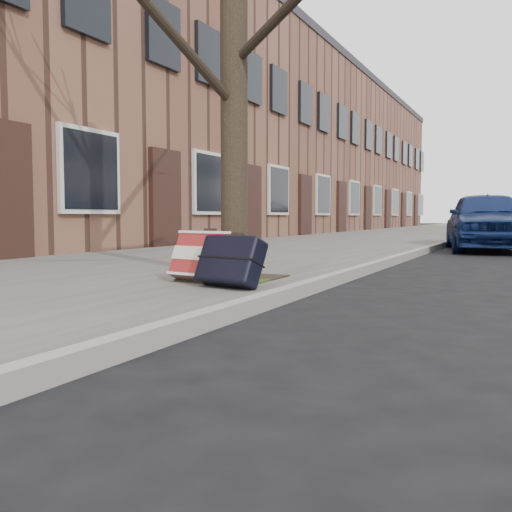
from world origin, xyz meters
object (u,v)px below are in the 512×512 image
at_px(suitcase_red, 204,257).
at_px(car_near_mid, 504,219).
at_px(street_tree, 234,8).
at_px(car_near_front, 486,220).
at_px(suitcase_navy, 231,260).

relative_size(suitcase_red, car_near_mid, 0.16).
relative_size(street_tree, car_near_front, 1.43).
bearing_deg(car_near_front, street_tree, -113.45).
bearing_deg(suitcase_red, car_near_front, 86.96).
bearing_deg(suitcase_red, street_tree, 102.11).
distance_m(suitcase_red, car_near_front, 8.75).
bearing_deg(street_tree, car_near_mid, 81.99).
xyz_separation_m(street_tree, suitcase_red, (0.03, -0.67, -2.48)).
relative_size(suitcase_navy, car_near_front, 0.16).
xyz_separation_m(street_tree, suitcase_navy, (0.45, -0.92, -2.48)).
relative_size(suitcase_navy, car_near_mid, 0.15).
bearing_deg(car_near_mid, street_tree, -100.65).
distance_m(car_near_front, car_near_mid, 6.24).
relative_size(street_tree, car_near_mid, 1.40).
xyz_separation_m(street_tree, car_near_front, (1.89, 7.88, -2.19)).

